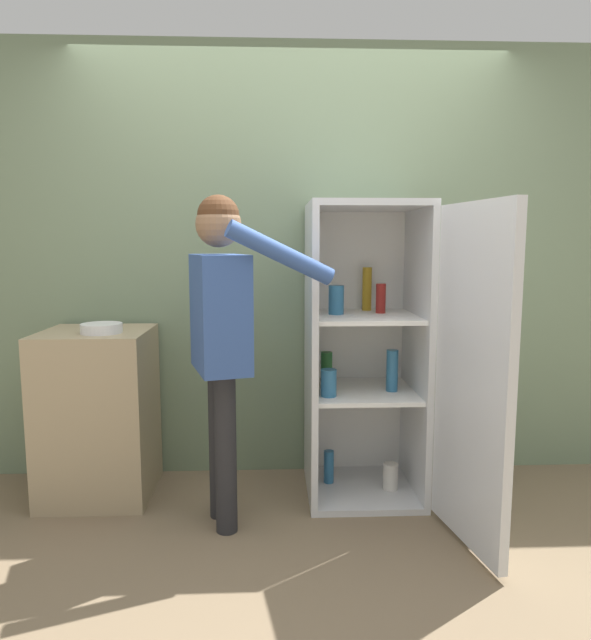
# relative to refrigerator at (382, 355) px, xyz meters

# --- Properties ---
(ground_plane) EXTENTS (12.00, 12.00, 0.00)m
(ground_plane) POSITION_rel_refrigerator_xyz_m (-0.47, -0.53, -0.80)
(ground_plane) COLOR #7A664C
(wall_back) EXTENTS (7.00, 0.06, 2.55)m
(wall_back) POSITION_rel_refrigerator_xyz_m (-0.47, 0.45, 0.47)
(wall_back) COLOR gray
(wall_back) RESTS_ON ground_plane
(refrigerator) EXTENTS (0.77, 1.24, 1.61)m
(refrigerator) POSITION_rel_refrigerator_xyz_m (0.00, 0.00, 0.00)
(refrigerator) COLOR silver
(refrigerator) RESTS_ON ground_plane
(person) EXTENTS (0.71, 0.53, 1.62)m
(person) POSITION_rel_refrigerator_xyz_m (-0.83, -0.25, 0.24)
(person) COLOR #262628
(person) RESTS_ON ground_plane
(counter) EXTENTS (0.57, 0.56, 0.93)m
(counter) POSITION_rel_refrigerator_xyz_m (-1.55, 0.12, -0.34)
(counter) COLOR tan
(counter) RESTS_ON ground_plane
(bowl) EXTENTS (0.22, 0.22, 0.05)m
(bowl) POSITION_rel_refrigerator_xyz_m (-1.49, 0.03, 0.15)
(bowl) COLOR white
(bowl) RESTS_ON counter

